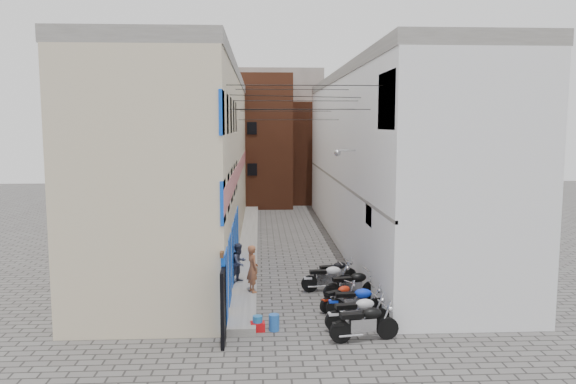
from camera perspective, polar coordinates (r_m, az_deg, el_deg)
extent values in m
plane|color=#565351|center=(17.26, 2.21, -14.41)|extent=(90.00, 90.00, 0.00)
cube|color=slate|center=(29.66, -4.00, -5.09)|extent=(0.90, 26.00, 0.25)
cube|color=beige|center=(29.30, -9.85, 2.82)|extent=(5.00, 26.00, 8.50)
cube|color=#CA7174|center=(29.12, -5.03, 2.38)|extent=(0.10, 26.00, 0.80)
cube|color=blue|center=(21.52, -5.72, -6.50)|extent=(0.12, 10.20, 2.40)
cube|color=blue|center=(20.97, -5.90, 4.20)|extent=(0.10, 10.20, 4.00)
cube|color=slate|center=(29.34, -10.04, 11.63)|extent=(5.10, 26.00, 0.50)
cube|color=black|center=(16.48, -6.58, -11.43)|extent=(0.10, 1.20, 2.20)
cube|color=white|center=(29.79, 9.63, 2.89)|extent=(5.00, 26.00, 8.50)
cube|color=blue|center=(17.98, 10.11, 9.12)|extent=(0.10, 2.40, 1.80)
cube|color=white|center=(20.67, 8.35, -2.28)|extent=(0.08, 1.00, 0.70)
cylinder|color=#B2B2B7|center=(23.32, 6.02, 4.22)|extent=(0.80, 0.06, 0.06)
sphere|color=#B2B2B7|center=(23.27, 5.04, 3.98)|extent=(0.28, 0.28, 0.28)
cube|color=slate|center=(29.83, 9.81, 11.55)|extent=(5.10, 26.00, 0.50)
cube|color=slate|center=(29.43, 4.92, 1.26)|extent=(0.10, 26.00, 0.12)
cube|color=brown|center=(44.04, -3.63, 5.20)|extent=(6.00, 6.00, 10.00)
cube|color=brown|center=(46.29, 2.63, 4.05)|extent=(5.00, 6.00, 8.00)
cube|color=slate|center=(50.04, -1.24, 5.98)|extent=(8.00, 5.00, 11.00)
cube|color=black|center=(41.55, -0.87, -0.14)|extent=(2.00, 0.30, 2.40)
cylinder|color=black|center=(18.12, 1.75, 10.79)|extent=(5.20, 0.02, 0.02)
cylinder|color=black|center=(20.08, 1.28, 8.40)|extent=(5.20, 0.02, 0.02)
cylinder|color=black|center=(22.58, 0.81, 9.25)|extent=(5.20, 0.02, 0.02)
cylinder|color=black|center=(25.11, 0.44, 10.38)|extent=(5.20, 0.02, 0.02)
cylinder|color=black|center=(28.06, 0.07, 7.35)|extent=(5.20, 0.02, 0.02)
cylinder|color=black|center=(31.06, -0.22, 8.22)|extent=(5.20, 0.02, 0.02)
cylinder|color=black|center=(21.09, 1.08, 9.69)|extent=(5.65, 2.07, 0.02)
cylinder|color=black|center=(24.07, 0.58, 8.39)|extent=(5.80, 1.58, 0.02)
imported|color=#9D5B39|center=(20.42, -3.62, -7.77)|extent=(0.61, 0.73, 1.71)
imported|color=#34394E|center=(21.73, -4.99, -7.16)|extent=(0.89, 0.93, 1.51)
cylinder|color=#226BAB|center=(17.58, -3.11, -13.19)|extent=(0.38, 0.38, 0.47)
cylinder|color=blue|center=(17.58, -1.43, -13.12)|extent=(0.33, 0.33, 0.51)
cube|color=red|center=(17.61, -3.10, -13.49)|extent=(0.45, 0.35, 0.27)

